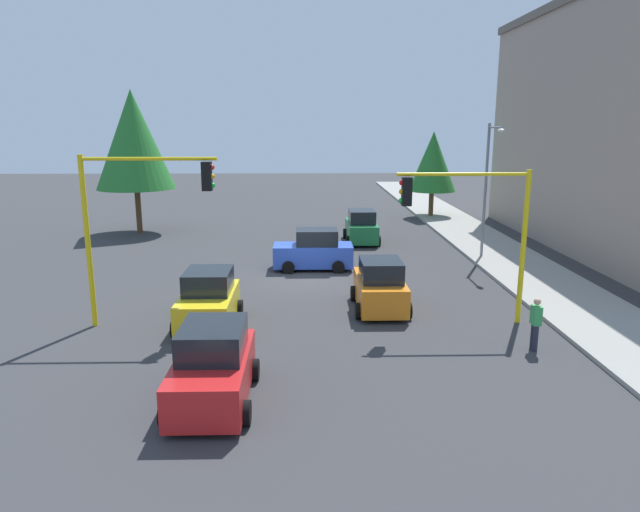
# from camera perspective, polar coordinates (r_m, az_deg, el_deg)

# --- Properties ---
(ground_plane) EXTENTS (120.00, 120.00, 0.00)m
(ground_plane) POSITION_cam_1_polar(r_m,az_deg,el_deg) (26.17, -1.24, -2.36)
(ground_plane) COLOR #353538
(sidewalk_kerb) EXTENTS (80.00, 4.00, 0.15)m
(sidewalk_kerb) POSITION_cam_1_polar(r_m,az_deg,el_deg) (32.75, 17.43, 0.29)
(sidewalk_kerb) COLOR gray
(sidewalk_kerb) RESTS_ON ground
(lane_arrow_near) EXTENTS (2.40, 1.10, 1.10)m
(lane_arrow_near) POSITION_cam_1_polar(r_m,az_deg,el_deg) (15.64, -12.48, -13.49)
(lane_arrow_near) COLOR silver
(lane_arrow_near) RESTS_ON ground
(traffic_signal_near_left) EXTENTS (0.36, 4.59, 5.43)m
(traffic_signal_near_left) POSITION_cam_1_polar(r_m,az_deg,el_deg) (20.31, 14.98, 3.88)
(traffic_signal_near_left) COLOR yellow
(traffic_signal_near_left) RESTS_ON ground
(traffic_signal_near_right) EXTENTS (0.36, 4.59, 5.95)m
(traffic_signal_near_right) POSITION_cam_1_polar(r_m,az_deg,el_deg) (20.26, -17.76, 4.67)
(traffic_signal_near_right) COLOR yellow
(traffic_signal_near_right) RESTS_ON ground
(street_lamp_curbside) EXTENTS (2.15, 0.28, 7.00)m
(street_lamp_curbside) POSITION_cam_1_polar(r_m,az_deg,el_deg) (30.41, 16.47, 7.58)
(street_lamp_curbside) COLOR slate
(street_lamp_curbside) RESTS_ON ground
(tree_opposite_side) EXTENTS (4.97, 4.97, 9.12)m
(tree_opposite_side) POSITION_cam_1_polar(r_m,az_deg,el_deg) (38.84, -18.10, 10.96)
(tree_opposite_side) COLOR brown
(tree_opposite_side) RESTS_ON ground
(tree_roadside_far) EXTENTS (3.56, 3.56, 6.47)m
(tree_roadside_far) POSITION_cam_1_polar(r_m,az_deg,el_deg) (44.37, 11.19, 9.21)
(tree_roadside_far) COLOR brown
(tree_roadside_far) RESTS_ON ground
(car_green) EXTENTS (3.90, 2.02, 1.98)m
(car_green) POSITION_cam_1_polar(r_m,az_deg,el_deg) (34.52, 4.15, 2.86)
(car_green) COLOR #1E7238
(car_green) RESTS_ON ground
(car_yellow) EXTENTS (3.62, 2.10, 1.98)m
(car_yellow) POSITION_cam_1_polar(r_m,az_deg,el_deg) (20.36, -11.05, -4.45)
(car_yellow) COLOR yellow
(car_yellow) RESTS_ON ground
(car_orange) EXTENTS (3.64, 2.03, 1.98)m
(car_orange) POSITION_cam_1_polar(r_m,az_deg,el_deg) (21.86, 6.00, -3.07)
(car_orange) COLOR orange
(car_orange) RESTS_ON ground
(car_blue) EXTENTS (2.00, 3.84, 1.98)m
(car_blue) POSITION_cam_1_polar(r_m,az_deg,el_deg) (27.91, -0.61, 0.50)
(car_blue) COLOR blue
(car_blue) RESTS_ON ground
(car_red) EXTENTS (3.93, 2.11, 1.98)m
(car_red) POSITION_cam_1_polar(r_m,az_deg,el_deg) (14.99, -10.63, -10.85)
(car_red) COLOR red
(car_red) RESTS_ON ground
(pedestrian_crossing) EXTENTS (0.40, 0.24, 1.70)m
(pedestrian_crossing) POSITION_cam_1_polar(r_m,az_deg,el_deg) (19.06, 20.70, -6.23)
(pedestrian_crossing) COLOR #262638
(pedestrian_crossing) RESTS_ON ground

